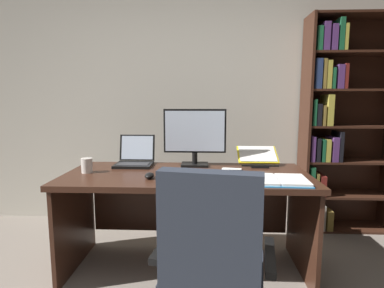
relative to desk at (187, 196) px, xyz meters
name	(u,v)px	position (x,y,z in m)	size (l,w,h in m)	color
wall_back	(188,93)	(-0.05, 0.99, 0.81)	(4.82, 0.12, 2.74)	beige
desk	(187,196)	(0.00, 0.00, 0.00)	(1.81, 0.79, 0.76)	#381E14
bookshelf	(338,125)	(1.43, 0.76, 0.50)	(0.88, 0.32, 2.09)	#381E14
office_chair	(213,276)	(0.18, -0.88, -0.14)	(0.67, 0.60, 0.98)	black
monitor	(195,137)	(0.05, 0.19, 0.44)	(0.51, 0.16, 0.47)	black
laptop	(135,159)	(-0.45, 0.19, 0.25)	(0.30, 0.30, 0.24)	black
keyboard	(192,177)	(0.05, -0.25, 0.21)	(0.42, 0.15, 0.02)	black
computer_mouse	(149,176)	(-0.25, -0.25, 0.22)	(0.06, 0.10, 0.04)	black
reading_stand_with_book	(258,156)	(0.58, 0.25, 0.27)	(0.33, 0.28, 0.14)	black
open_binder	(277,180)	(0.62, -0.30, 0.21)	(0.42, 0.33, 0.02)	#2D84C6
notepad	(231,171)	(0.33, -0.03, 0.20)	(0.15, 0.21, 0.01)	silver
pen	(233,170)	(0.35, -0.03, 0.21)	(0.01, 0.01, 0.14)	black
coffee_mug	(87,165)	(-0.75, -0.10, 0.25)	(0.08, 0.08, 0.11)	silver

